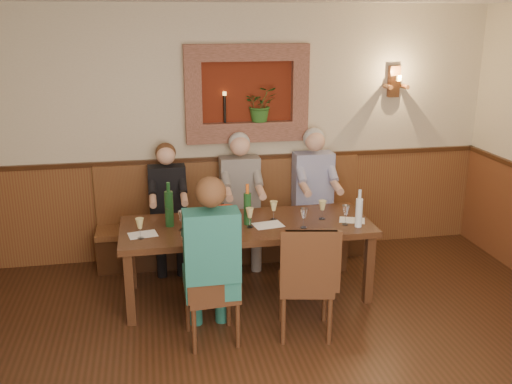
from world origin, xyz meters
The scene contains 31 objects.
room_shell centered at (0.00, 0.00, 1.89)m, with size 6.04×6.04×2.82m.
wainscoting centered at (0.00, 0.00, 0.59)m, with size 6.02×6.02×1.15m.
wall_niche centered at (0.24, 2.94, 1.81)m, with size 1.36×0.30×1.06m.
wall_sconce centered at (1.90, 2.93, 1.94)m, with size 0.25×0.20×0.35m.
dining_table centered at (0.00, 1.85, 0.68)m, with size 2.40×0.90×0.75m.
bench centered at (0.00, 2.79, 0.33)m, with size 3.00×0.45×1.11m.
chair_near_left centered at (-0.43, 1.08, 0.28)m, with size 0.46×0.46×0.96m.
chair_near_right centered at (0.37, 1.04, 0.30)m, with size 0.53×0.53×1.03m.
person_bench_left centered at (-0.72, 2.69, 0.57)m, with size 0.40×0.49×1.38m.
person_bench_mid centered at (0.08, 2.69, 0.61)m, with size 0.44×0.53×1.46m.
person_bench_right centered at (0.93, 2.69, 0.61)m, with size 0.44×0.54×1.48m.
person_chair_front centered at (-0.43, 1.07, 0.62)m, with size 0.45×0.55×1.48m.
spittoon_bucket centered at (-0.21, 1.73, 0.86)m, with size 0.19×0.19×0.22m, color red.
wine_bottle_green_a centered at (0.01, 1.84, 0.91)m, with size 0.08×0.08×0.40m.
wine_bottle_green_b centered at (-0.73, 1.93, 0.93)m, with size 0.10×0.10×0.43m.
water_bottle centered at (1.03, 1.58, 0.90)m, with size 0.08×0.08×0.36m.
tasting_sheet_a centered at (-0.98, 1.75, 0.75)m, with size 0.25×0.18×0.00m, color white.
tasting_sheet_b centered at (0.19, 1.78, 0.75)m, with size 0.28×0.20×0.00m, color white.
tasting_sheet_c centered at (1.03, 1.76, 0.75)m, with size 0.24×0.17×0.00m, color white.
tasting_sheet_d centered at (-0.46, 1.57, 0.75)m, with size 0.32×0.23×0.00m, color white.
wine_glass_0 centered at (-1.00, 1.66, 0.85)m, with size 0.08×0.08×0.19m, color #D4C87F, non-canonical shape.
wine_glass_1 centered at (-0.73, 1.92, 0.85)m, with size 0.08×0.08×0.19m, color white, non-canonical shape.
wine_glass_2 centered at (-0.48, 1.61, 0.85)m, with size 0.08×0.08×0.19m, color #D4C87F, non-canonical shape.
wine_glass_3 centered at (-0.24, 1.94, 0.85)m, with size 0.08×0.08×0.19m, color white, non-canonical shape.
wine_glass_4 centered at (0.01, 1.76, 0.85)m, with size 0.08×0.08×0.19m, color #D4C87F, non-canonical shape.
wine_glass_5 centered at (0.28, 1.92, 0.85)m, with size 0.08×0.08×0.19m, color #D4C87F, non-canonical shape.
wine_glass_6 centered at (0.51, 1.65, 0.85)m, with size 0.08×0.08×0.19m, color white, non-canonical shape.
wine_glass_7 centered at (0.75, 1.85, 0.85)m, with size 0.08×0.08×0.19m, color #D4C87F, non-canonical shape.
wine_glass_8 centered at (0.92, 1.66, 0.85)m, with size 0.08×0.08×0.19m, color white, non-canonical shape.
wine_glass_9 centered at (-0.27, 1.54, 0.85)m, with size 0.08×0.08×0.19m, color #D4C87F, non-canonical shape.
wine_glass_10 centered at (-0.62, 1.79, 0.85)m, with size 0.08×0.08×0.19m, color white, non-canonical shape.
Camera 1 is at (-0.87, -3.22, 2.65)m, focal length 40.00 mm.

